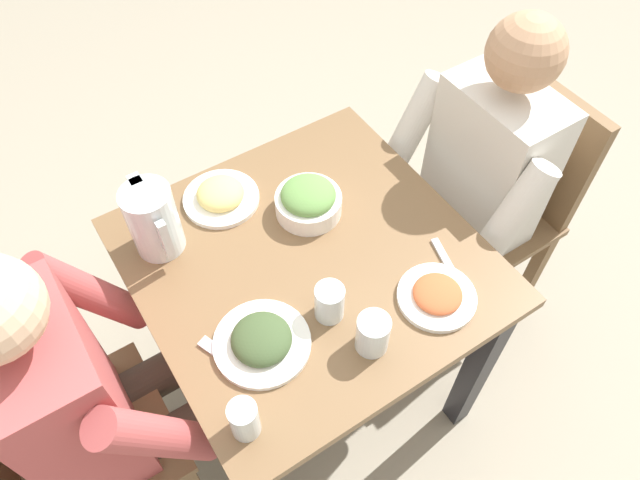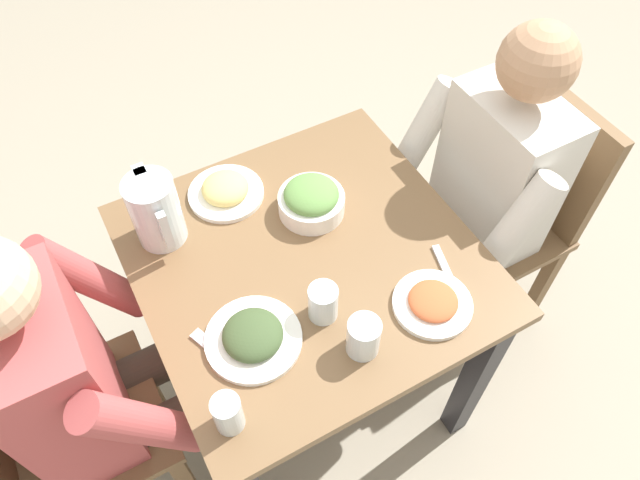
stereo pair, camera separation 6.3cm
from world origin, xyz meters
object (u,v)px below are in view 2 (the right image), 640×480
water_pitcher (156,211)px  salad_bowl (311,200)px  chair_far (511,208)px  plate_dolmas (253,337)px  plate_rice_curry (433,303)px  plate_fries (226,190)px  chair_near (43,438)px  water_glass_far_right (363,337)px  dining_table (307,289)px  water_glass_near_right (228,413)px  diner_near (108,374)px  water_glass_center (323,303)px  diner_far (467,201)px

water_pitcher → salad_bowl: bearing=73.6°
chair_far → plate_dolmas: chair_far is taller
plate_rice_curry → plate_fries: 0.61m
water_pitcher → chair_near: bearing=-61.9°
chair_far → salad_bowl: bearing=-99.7°
chair_near → water_glass_far_right: (0.27, 0.72, 0.30)m
water_pitcher → water_glass_far_right: water_pitcher is taller
chair_near → water_pitcher: 0.61m
chair_far → plate_fries: bearing=-107.9°
dining_table → water_glass_near_right: 0.48m
dining_table → plate_rice_curry: plate_rice_curry is taller
water_glass_near_right → diner_near: bearing=-144.7°
chair_far → water_glass_far_right: bearing=-68.7°
plate_rice_curry → plate_fries: plate_fries is taller
chair_near → water_glass_near_right: bearing=55.2°
water_glass_center → water_glass_far_right: 0.12m
plate_dolmas → salad_bowl: bearing=132.7°
plate_rice_curry → water_glass_far_right: (0.01, -0.20, 0.04)m
water_glass_near_right → water_glass_center: size_ratio=1.03×
dining_table → water_glass_far_right: bearing=-1.4°
water_pitcher → water_glass_center: (0.39, 0.24, -0.05)m
dining_table → diner_near: size_ratio=0.68×
diner_far → water_pitcher: size_ratio=6.26×
dining_table → diner_far: bearing=91.5°
diner_near → water_glass_center: bearing=72.9°
water_glass_near_right → water_glass_far_right: bearing=92.6°
water_pitcher → water_glass_center: water_pitcher is taller
dining_table → diner_far: 0.53m
dining_table → salad_bowl: salad_bowl is taller
chair_far → salad_bowl: (-0.11, -0.65, 0.29)m
plate_fries → plate_dolmas: bearing=-15.5°
chair_near → water_pitcher: (-0.24, 0.45, 0.34)m
diner_far → diner_near: bearing=-88.8°
salad_bowl → water_glass_near_right: (0.41, -0.41, 0.01)m
chair_near → plate_dolmas: (0.14, 0.52, 0.26)m
dining_table → chair_near: size_ratio=0.90×
dining_table → water_glass_far_right: size_ratio=8.17×
dining_table → water_pitcher: bearing=-129.4°
dining_table → chair_far: bearing=91.1°
chair_far → plate_rice_curry: size_ratio=4.84×
diner_near → plate_fries: 0.53m
diner_near → water_glass_far_right: size_ratio=12.06×
plate_dolmas → dining_table: bearing=124.6°
water_pitcher → water_glass_center: size_ratio=1.99×
chair_near → water_glass_center: chair_near is taller
plate_dolmas → water_glass_center: (0.01, 0.17, 0.03)m
chair_near → water_glass_center: (0.15, 0.69, 0.29)m
chair_near → water_pitcher: bearing=118.1°
dining_table → plate_fries: plate_fries is taller
water_glass_far_right → water_glass_center: bearing=-163.7°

